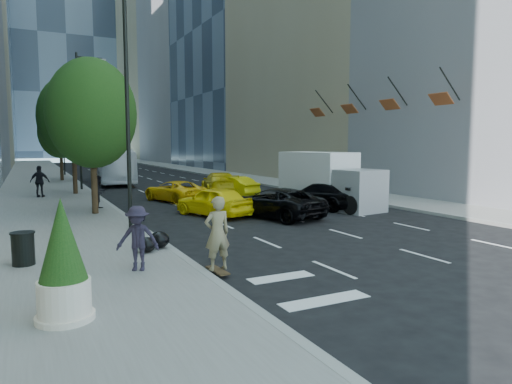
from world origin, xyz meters
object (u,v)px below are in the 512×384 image
black_sedan_lincoln (275,203)px  city_bus (113,165)px  skateboarder (217,238)px  box_truck (328,179)px  planter_shrub (63,262)px  black_sedan_mercedes (321,196)px  trash_can (23,249)px

black_sedan_lincoln → city_bus: size_ratio=0.45×
skateboarder → box_truck: box_truck is taller
city_bus → planter_shrub: bearing=-97.0°
box_truck → black_sedan_mercedes: bearing=-160.8°
city_bus → box_truck: size_ratio=1.73×
skateboarder → box_truck: (10.56, 9.71, 0.56)m
skateboarder → planter_shrub: size_ratio=0.84×
black_sedan_mercedes → box_truck: (0.76, 0.39, 0.84)m
black_sedan_mercedes → planter_shrub: size_ratio=2.08×
black_sedan_lincoln → black_sedan_mercedes: size_ratio=1.04×
black_sedan_mercedes → trash_can: black_sedan_mercedes is taller
trash_can → box_truck: bearing=24.2°
black_sedan_lincoln → planter_shrub: (-10.05, -9.77, 0.56)m
box_truck → trash_can: size_ratio=7.44×
black_sedan_lincoln → planter_shrub: 14.03m
city_bus → planter_shrub: (-6.35, -33.20, -0.32)m
city_bus → planter_shrub: 33.80m
trash_can → city_bus: bearing=76.0°
black_sedan_lincoln → planter_shrub: bearing=28.1°
black_sedan_lincoln → city_bus: (-3.70, 23.43, 0.89)m
skateboarder → city_bus: (2.40, 31.20, 0.61)m
planter_shrub → black_sedan_mercedes: bearing=39.4°
trash_can → skateboarder: bearing=-31.3°
city_bus → box_truck: (8.16, -21.49, -0.05)m
black_sedan_mercedes → trash_can: size_ratio=5.52×
city_bus → box_truck: city_bus is taller
box_truck → trash_can: (-15.25, -6.86, -0.96)m
city_bus → box_truck: 22.99m
black_sedan_mercedes → box_truck: 1.20m
skateboarder → trash_can: size_ratio=2.23×
city_bus → trash_can: size_ratio=12.88×
box_truck → planter_shrub: (-14.51, -11.71, -0.28)m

